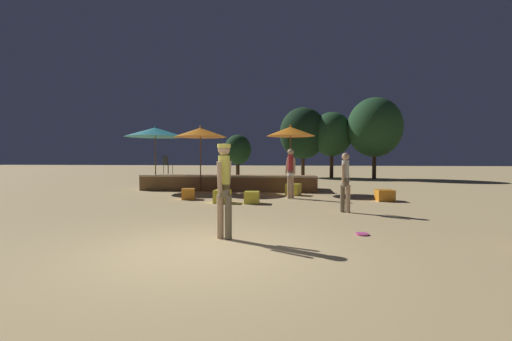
% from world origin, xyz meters
% --- Properties ---
extents(ground_plane, '(120.00, 120.00, 0.00)m').
position_xyz_m(ground_plane, '(0.00, 0.00, 0.00)').
color(ground_plane, tan).
extents(wooden_deck, '(8.10, 2.38, 0.72)m').
position_xyz_m(wooden_deck, '(-1.67, 10.76, 0.32)').
color(wooden_deck, brown).
rests_on(wooden_deck, ground).
extents(patio_umbrella_0, '(2.35, 2.35, 2.93)m').
position_xyz_m(patio_umbrella_0, '(-2.80, 9.56, 2.64)').
color(patio_umbrella_0, brown).
rests_on(patio_umbrella_0, ground).
extents(patio_umbrella_1, '(2.12, 2.12, 2.94)m').
position_xyz_m(patio_umbrella_1, '(1.20, 9.64, 2.65)').
color(patio_umbrella_1, brown).
rests_on(patio_umbrella_1, ground).
extents(patio_umbrella_2, '(2.74, 2.74, 2.99)m').
position_xyz_m(patio_umbrella_2, '(-5.02, 9.80, 2.69)').
color(patio_umbrella_2, brown).
rests_on(patio_umbrella_2, ground).
extents(cube_seat_0, '(0.62, 0.62, 0.39)m').
position_xyz_m(cube_seat_0, '(4.57, 7.11, 0.19)').
color(cube_seat_0, orange).
rests_on(cube_seat_0, ground).
extents(cube_seat_1, '(0.50, 0.50, 0.40)m').
position_xyz_m(cube_seat_1, '(0.03, 5.87, 0.20)').
color(cube_seat_1, yellow).
rests_on(cube_seat_1, ground).
extents(cube_seat_2, '(0.67, 0.67, 0.46)m').
position_xyz_m(cube_seat_2, '(1.35, 8.58, 0.23)').
color(cube_seat_2, yellow).
rests_on(cube_seat_2, ground).
extents(cube_seat_3, '(0.56, 0.56, 0.39)m').
position_xyz_m(cube_seat_3, '(-2.43, 6.69, 0.19)').
color(cube_seat_3, orange).
rests_on(cube_seat_3, ground).
extents(cube_seat_4, '(0.53, 0.53, 0.43)m').
position_xyz_m(cube_seat_4, '(-0.99, 5.93, 0.21)').
color(cube_seat_4, yellow).
rests_on(cube_seat_4, ground).
extents(person_0, '(0.31, 0.46, 1.65)m').
position_xyz_m(person_0, '(2.85, 4.35, 0.88)').
color(person_0, tan).
rests_on(person_0, ground).
extents(person_1, '(0.30, 0.49, 1.78)m').
position_xyz_m(person_1, '(0.18, 0.90, 1.02)').
color(person_1, '#72664C').
rests_on(person_1, ground).
extents(person_3, '(0.43, 0.38, 1.85)m').
position_xyz_m(person_3, '(1.27, 7.44, 1.03)').
color(person_3, tan).
rests_on(person_3, ground).
extents(bistro_chair_0, '(0.41, 0.42, 0.90)m').
position_xyz_m(bistro_chair_0, '(-2.03, 11.14, 1.27)').
color(bistro_chair_0, '#47474C').
rests_on(bistro_chair_0, wooden_deck).
extents(bistro_chair_1, '(0.46, 0.46, 0.90)m').
position_xyz_m(bistro_chair_1, '(-4.80, 10.59, 1.27)').
color(bistro_chair_1, '#2D3338').
rests_on(bistro_chair_1, wooden_deck).
extents(bistro_chair_2, '(0.47, 0.47, 0.90)m').
position_xyz_m(bistro_chair_2, '(1.23, 10.53, 1.27)').
color(bistro_chair_2, '#1E4C47').
rests_on(bistro_chair_2, wooden_deck).
extents(frisbee_disc, '(0.25, 0.25, 0.03)m').
position_xyz_m(frisbee_disc, '(2.81, 1.55, 0.02)').
color(frisbee_disc, '#E54C99').
rests_on(frisbee_disc, ground).
extents(background_tree_0, '(3.60, 3.60, 5.38)m').
position_xyz_m(background_tree_0, '(1.89, 21.35, 3.40)').
color(background_tree_0, '#3D2B1C').
rests_on(background_tree_0, ground).
extents(background_tree_1, '(3.88, 3.88, 5.83)m').
position_xyz_m(background_tree_1, '(6.98, 20.19, 3.69)').
color(background_tree_1, '#3D2B1C').
rests_on(background_tree_1, ground).
extents(background_tree_2, '(2.00, 2.00, 3.21)m').
position_xyz_m(background_tree_2, '(-2.90, 19.56, 2.09)').
color(background_tree_2, '#3D2B1C').
rests_on(background_tree_2, ground).
extents(background_tree_3, '(3.02, 3.02, 4.95)m').
position_xyz_m(background_tree_3, '(4.03, 21.00, 3.27)').
color(background_tree_3, '#3D2B1C').
rests_on(background_tree_3, ground).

